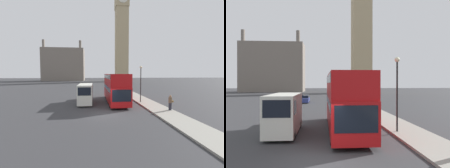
{
  "view_description": "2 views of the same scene",
  "coord_description": "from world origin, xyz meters",
  "views": [
    {
      "loc": [
        -1.22,
        -15.72,
        4.24
      ],
      "look_at": [
        1.57,
        7.78,
        2.66
      ],
      "focal_mm": 24.0,
      "sensor_mm": 36.0,
      "label": 1
    },
    {
      "loc": [
        0.21,
        -9.8,
        3.56
      ],
      "look_at": [
        1.91,
        14.27,
        3.48
      ],
      "focal_mm": 35.0,
      "sensor_mm": 36.0,
      "label": 2
    }
  ],
  "objects": [
    {
      "name": "ground_plane",
      "position": [
        0.0,
        0.0,
        0.0
      ],
      "size": [
        300.0,
        300.0,
        0.0
      ],
      "primitive_type": "plane",
      "color": "#333335"
    },
    {
      "name": "sidewalk_strip",
      "position": [
        6.37,
        0.0,
        0.07
      ],
      "size": [
        2.75,
        120.0,
        0.15
      ],
      "color": "gray",
      "rests_on": "ground_plane"
    },
    {
      "name": "clock_tower",
      "position": [
        14.59,
        70.71,
        32.13
      ],
      "size": [
        7.44,
        7.61,
        62.62
      ],
      "color": "tan",
      "rests_on": "ground_plane"
    },
    {
      "name": "building_block_distant",
      "position": [
        -20.16,
        82.89,
        10.05
      ],
      "size": [
        25.01,
        12.61,
        24.44
      ],
      "color": "slate",
      "rests_on": "ground_plane"
    },
    {
      "name": "red_double_decker_bus",
      "position": [
        1.92,
        6.66,
        2.38
      ],
      "size": [
        2.59,
        11.08,
        4.24
      ],
      "color": "#B71114",
      "rests_on": "ground_plane"
    },
    {
      "name": "white_van",
      "position": [
        -2.46,
        5.7,
        1.49
      ],
      "size": [
        1.94,
        5.44,
        2.8
      ],
      "color": "silver",
      "rests_on": "ground_plane"
    },
    {
      "name": "pedestrian",
      "position": [
        7.31,
        0.14,
        1.01
      ],
      "size": [
        0.54,
        0.38,
        1.71
      ],
      "color": "#23232D",
      "rests_on": "sidewalk_strip"
    },
    {
      "name": "street_lamp",
      "position": [
        5.48,
        5.31,
        3.65
      ],
      "size": [
        0.36,
        0.36,
        5.27
      ],
      "color": "black",
      "rests_on": "sidewalk_strip"
    },
    {
      "name": "parked_sedan",
      "position": [
        -3.19,
        30.79,
        0.62
      ],
      "size": [
        1.79,
        4.69,
        1.36
      ],
      "color": "navy",
      "rests_on": "ground_plane"
    }
  ]
}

